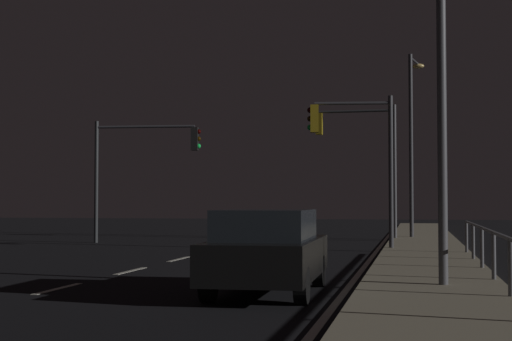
{
  "coord_description": "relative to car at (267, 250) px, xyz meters",
  "views": [
    {
      "loc": [
        6.9,
        -1.3,
        1.73
      ],
      "look_at": [
        1.43,
        25.43,
        2.8
      ],
      "focal_mm": 54.78,
      "sensor_mm": 36.0,
      "label": 1
    }
  ],
  "objects": [
    {
      "name": "traffic_light_far_right",
      "position": [
        0.35,
        20.11,
        3.37
      ],
      "size": [
        3.63,
        0.35,
        5.79
      ],
      "color": "#4C4C51",
      "rests_on": "sidewalk_right"
    },
    {
      "name": "street_lamp_far_end",
      "position": [
        3.0,
        0.96,
        3.53
      ],
      "size": [
        1.48,
        0.83,
        7.03
      ],
      "color": "#4C4C51",
      "rests_on": "sidewalk_right"
    },
    {
      "name": "lane_markings_center",
      "position": [
        -4.2,
        8.05,
        -0.82
      ],
      "size": [
        0.14,
        50.0,
        0.01
      ],
      "color": "silver",
      "rests_on": "ground"
    },
    {
      "name": "lane_edge_line",
      "position": [
        1.37,
        9.55,
        -0.82
      ],
      "size": [
        0.14,
        53.0,
        0.01
      ],
      "color": "silver",
      "rests_on": "ground"
    },
    {
      "name": "traffic_light_far_left",
      "position": [
        -8.36,
        16.42,
        2.79
      ],
      "size": [
        4.48,
        0.65,
        5.07
      ],
      "color": "#2D3033",
      "rests_on": "ground"
    },
    {
      "name": "street_lamp_median",
      "position": [
        2.58,
        21.47,
        4.18
      ],
      "size": [
        0.71,
        2.04,
        8.18
      ],
      "color": "#38383D",
      "rests_on": "sidewalk_right"
    },
    {
      "name": "car",
      "position": [
        0.0,
        0.0,
        0.0
      ],
      "size": [
        1.92,
        4.44,
        1.57
      ],
      "color": "black",
      "rests_on": "ground"
    },
    {
      "name": "sidewalk_right",
      "position": [
        3.01,
        4.55,
        -0.75
      ],
      "size": [
        2.78,
        77.0,
        0.14
      ],
      "primitive_type": "cube",
      "color": "gray",
      "rests_on": "ground"
    },
    {
      "name": "ground_plane",
      "position": [
        -4.2,
        4.55,
        -0.82
      ],
      "size": [
        112.0,
        112.0,
        0.0
      ],
      "primitive_type": "plane",
      "color": "black",
      "rests_on": "ground"
    },
    {
      "name": "traffic_light_near_right",
      "position": [
        0.66,
        12.66,
        2.94
      ],
      "size": [
        2.92,
        0.6,
        5.21
      ],
      "color": "#38383D",
      "rests_on": "sidewalk_right"
    }
  ]
}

